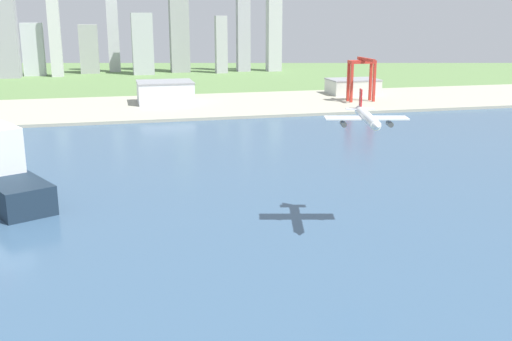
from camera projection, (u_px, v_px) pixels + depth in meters
name	position (u px, v px, depth m)	size (l,w,h in m)	color
ground_plane	(225.00, 156.00, 355.30)	(2400.00, 2400.00, 0.00)	#5D8048
water_bay	(248.00, 183.00, 298.86)	(840.00, 360.00, 0.15)	#385675
industrial_pier	(185.00, 106.00, 533.64)	(840.00, 140.00, 2.50)	#A6A48E
airplane_landing	(367.00, 118.00, 221.60)	(31.51, 38.33, 12.07)	white
port_crane_red	(362.00, 70.00, 545.94)	(24.28, 34.21, 39.89)	#B72D23
warehouse_main	(165.00, 92.00, 542.85)	(49.37, 40.16, 19.39)	silver
warehouse_annex	(353.00, 86.00, 603.40)	(48.81, 34.00, 14.83)	silver
distant_skyline	(130.00, 30.00, 811.43)	(375.61, 69.44, 158.90)	#95959F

